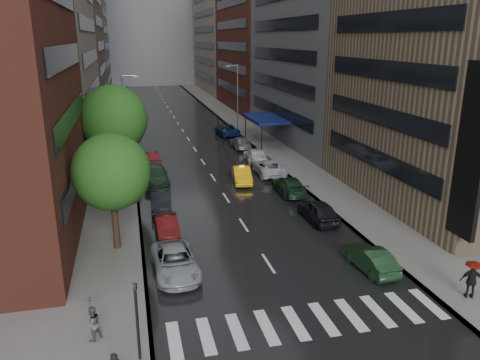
% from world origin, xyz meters
% --- Properties ---
extents(ground, '(220.00, 220.00, 0.00)m').
position_xyz_m(ground, '(0.00, 0.00, 0.00)').
color(ground, gray).
rests_on(ground, ground).
extents(road, '(14.00, 140.00, 0.01)m').
position_xyz_m(road, '(0.00, 50.00, 0.01)').
color(road, black).
rests_on(road, ground).
extents(sidewalk_left, '(4.00, 140.00, 0.15)m').
position_xyz_m(sidewalk_left, '(-9.00, 50.00, 0.07)').
color(sidewalk_left, gray).
rests_on(sidewalk_left, ground).
extents(sidewalk_right, '(4.00, 140.00, 0.15)m').
position_xyz_m(sidewalk_right, '(9.00, 50.00, 0.07)').
color(sidewalk_right, gray).
rests_on(sidewalk_right, ground).
extents(crosswalk, '(13.15, 2.80, 0.01)m').
position_xyz_m(crosswalk, '(0.20, -2.00, 0.01)').
color(crosswalk, silver).
rests_on(crosswalk, ground).
extents(buildings_left, '(8.00, 108.00, 38.00)m').
position_xyz_m(buildings_left, '(-15.00, 58.79, 15.99)').
color(buildings_left, maroon).
rests_on(buildings_left, ground).
extents(buildings_right, '(8.05, 109.10, 36.00)m').
position_xyz_m(buildings_right, '(15.00, 56.70, 15.03)').
color(buildings_right, '#937A5B').
rests_on(buildings_right, ground).
extents(building_far, '(40.00, 14.00, 32.00)m').
position_xyz_m(building_far, '(0.00, 118.00, 16.00)').
color(building_far, slate).
rests_on(building_far, ground).
extents(tree_near, '(4.63, 4.63, 7.37)m').
position_xyz_m(tree_near, '(-8.60, 7.96, 5.04)').
color(tree_near, '#382619').
rests_on(tree_near, ground).
extents(tree_mid, '(5.62, 5.62, 8.96)m').
position_xyz_m(tree_mid, '(-8.60, 20.57, 6.14)').
color(tree_mid, '#382619').
rests_on(tree_mid, ground).
extents(tree_far, '(4.44, 4.44, 7.07)m').
position_xyz_m(tree_far, '(-8.60, 33.07, 4.83)').
color(tree_far, '#382619').
rests_on(tree_far, ground).
extents(taxi, '(2.10, 4.55, 1.45)m').
position_xyz_m(taxi, '(2.28, 19.91, 0.72)').
color(taxi, '#FFB90D').
rests_on(taxi, ground).
extents(parked_cars_left, '(2.56, 27.89, 1.59)m').
position_xyz_m(parked_cars_left, '(-5.40, 15.13, 0.73)').
color(parked_cars_left, '#9EA1A7').
rests_on(parked_cars_left, ground).
extents(parked_cars_right, '(2.71, 43.96, 1.53)m').
position_xyz_m(parked_cars_right, '(5.40, 23.91, 0.73)').
color(parked_cars_right, '#19371D').
rests_on(parked_cars_right, ground).
extents(ped_black_umbrella, '(0.98, 0.98, 2.09)m').
position_xyz_m(ped_black_umbrella, '(-9.50, -1.34, 1.40)').
color(ped_black_umbrella, '#535258').
rests_on(ped_black_umbrella, sidewalk_left).
extents(ped_red_umbrella, '(1.19, 0.86, 2.01)m').
position_xyz_m(ped_red_umbrella, '(8.68, -2.16, 1.33)').
color(ped_red_umbrella, black).
rests_on(ped_red_umbrella, sidewalk_right).
extents(traffic_light, '(0.18, 0.15, 3.45)m').
position_xyz_m(traffic_light, '(-7.60, -3.09, 2.23)').
color(traffic_light, black).
rests_on(traffic_light, sidewalk_left).
extents(street_lamp_left, '(1.74, 0.22, 9.00)m').
position_xyz_m(street_lamp_left, '(-7.72, 30.00, 4.89)').
color(street_lamp_left, gray).
rests_on(street_lamp_left, sidewalk_left).
extents(street_lamp_right, '(1.74, 0.22, 9.00)m').
position_xyz_m(street_lamp_right, '(7.72, 45.00, 4.89)').
color(street_lamp_right, gray).
rests_on(street_lamp_right, sidewalk_right).
extents(awning, '(4.00, 8.00, 3.12)m').
position_xyz_m(awning, '(8.98, 35.00, 3.13)').
color(awning, navy).
rests_on(awning, sidewalk_right).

